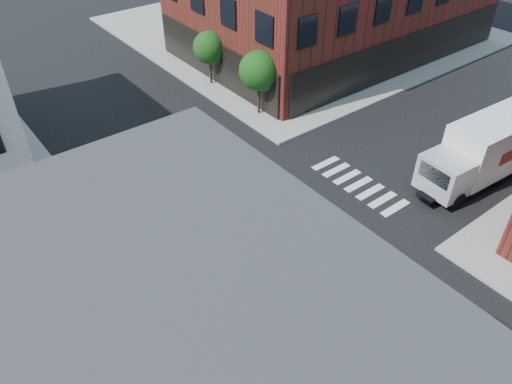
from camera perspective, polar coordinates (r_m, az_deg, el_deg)
The scene contains 7 objects.
ground at distance 25.47m, azimuth 0.86°, elevation -4.96°, with size 120.00×120.00×0.00m, color black.
sidewalk_ne at distance 51.27m, azimuth 4.85°, elevation 18.19°, with size 30.00×30.00×0.15m, color gray.
tree_near at distance 34.23m, azimuth 0.43°, elevation 13.51°, with size 2.69×2.69×4.49m.
tree_far at distance 38.86m, azimuth -5.26°, elevation 15.97°, with size 2.43×2.43×4.07m.
signal_pole at distance 17.22m, azimuth -2.99°, elevation -19.46°, with size 1.29×1.24×4.60m.
box_truck at distance 30.88m, azimuth 24.61°, elevation 4.31°, with size 8.39×3.02×3.73m.
traffic_cone at distance 21.39m, azimuth -0.90°, elevation -14.71°, with size 0.39×0.39×0.70m.
Camera 1 is at (-11.71, -14.50, 17.36)m, focal length 35.00 mm.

